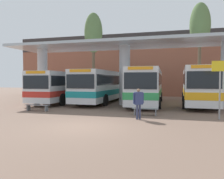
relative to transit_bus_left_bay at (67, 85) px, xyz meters
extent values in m
plane|color=#755B4C|center=(6.57, -11.22, -1.73)|extent=(100.00, 100.00, 0.00)
cube|color=brown|center=(6.57, 10.90, 2.86)|extent=(40.00, 0.50, 9.19)
cube|color=#332D2D|center=(6.57, 10.90, 6.35)|extent=(40.00, 0.58, 2.20)
cylinder|color=silver|center=(-2.02, -1.32, 0.99)|extent=(0.99, 0.99, 5.45)
cylinder|color=silver|center=(6.57, -1.32, 0.99)|extent=(0.99, 0.99, 5.45)
cube|color=#A8B7C1|center=(6.57, -1.32, 3.84)|extent=(22.17, 5.32, 0.24)
cube|color=silver|center=(0.00, 0.01, -0.02)|extent=(2.66, 11.16, 2.71)
cube|color=black|center=(0.00, 0.01, 0.50)|extent=(2.69, 10.72, 0.87)
cube|color=red|center=(0.00, 0.01, -0.63)|extent=(2.70, 11.20, 0.49)
cube|color=black|center=(0.07, -5.59, 0.39)|extent=(2.32, 0.09, 1.08)
cube|color=orange|center=(0.07, -5.59, 1.20)|extent=(1.77, 0.07, 0.22)
cylinder|color=black|center=(-1.22, -3.46, -1.18)|extent=(0.29, 1.10, 1.10)
cylinder|color=black|center=(1.30, -3.42, -1.18)|extent=(0.29, 1.10, 1.10)
cylinder|color=black|center=(-1.30, 3.06, -1.18)|extent=(0.29, 1.10, 1.10)
cylinder|color=black|center=(1.22, 3.09, -1.18)|extent=(0.29, 1.10, 1.10)
cube|color=silver|center=(3.94, 1.01, 0.03)|extent=(2.93, 12.27, 2.83)
cube|color=black|center=(3.94, 1.01, 0.57)|extent=(2.96, 11.79, 0.91)
cube|color=teal|center=(3.94, 1.01, -0.61)|extent=(2.97, 12.31, 0.51)
cube|color=black|center=(3.77, -5.12, 0.45)|extent=(2.39, 0.13, 1.13)
cube|color=orange|center=(3.77, -5.12, 1.31)|extent=(1.82, 0.10, 0.22)
cylinder|color=black|center=(2.54, -2.73, -1.20)|extent=(0.31, 1.06, 1.06)
cylinder|color=black|center=(5.14, -2.80, -1.20)|extent=(0.31, 1.06, 1.06)
cylinder|color=black|center=(2.74, 4.40, -1.20)|extent=(0.31, 1.06, 1.06)
cylinder|color=black|center=(5.34, 4.33, -1.20)|extent=(0.31, 1.06, 1.06)
cube|color=silver|center=(8.49, -0.14, 0.06)|extent=(2.78, 11.21, 2.95)
cube|color=black|center=(8.49, -0.14, 0.62)|extent=(2.81, 10.76, 0.95)
cube|color=#2D934C|center=(8.49, -0.14, -0.60)|extent=(2.82, 11.25, 0.53)
cube|color=black|center=(8.62, -5.74, 0.50)|extent=(2.32, 0.11, 1.18)
cube|color=orange|center=(8.62, -5.74, 1.40)|extent=(1.77, 0.09, 0.22)
cylinder|color=black|center=(7.30, -3.62, -1.25)|extent=(0.30, 0.98, 0.97)
cylinder|color=black|center=(9.83, -3.57, -1.25)|extent=(0.30, 0.98, 0.97)
cylinder|color=black|center=(7.15, 2.90, -1.25)|extent=(0.30, 0.98, 0.97)
cylinder|color=black|center=(9.68, 2.96, -1.25)|extent=(0.30, 0.98, 0.97)
cube|color=silver|center=(13.12, 0.55, 0.11)|extent=(2.92, 11.51, 3.01)
cube|color=black|center=(13.12, 0.55, 0.68)|extent=(2.94, 11.06, 0.96)
cube|color=orange|center=(13.12, 0.55, -0.57)|extent=(2.96, 11.56, 0.54)
cube|color=black|center=(12.88, -5.19, 0.56)|extent=(2.25, 0.15, 1.20)
cube|color=orange|center=(12.88, -5.19, 1.48)|extent=(1.71, 0.12, 0.22)
cylinder|color=black|center=(11.75, -2.94, -1.22)|extent=(0.32, 1.04, 1.03)
cylinder|color=black|center=(14.19, -3.04, -1.22)|extent=(0.32, 1.04, 1.03)
cylinder|color=black|center=(12.02, 3.74, -1.22)|extent=(0.32, 1.04, 1.03)
cylinder|color=black|center=(14.47, 3.64, -1.22)|extent=(0.32, 1.04, 1.03)
cube|color=slate|center=(9.12, -7.00, -1.29)|extent=(1.68, 0.44, 0.04)
cube|color=slate|center=(8.44, -7.00, -1.52)|extent=(0.07, 0.37, 0.42)
cube|color=slate|center=(9.79, -7.00, -1.52)|extent=(0.07, 0.37, 0.42)
cube|color=slate|center=(1.17, -7.00, -1.29)|extent=(1.91, 0.44, 0.04)
cube|color=slate|center=(0.40, -7.00, -1.52)|extent=(0.07, 0.37, 0.42)
cube|color=slate|center=(1.93, -7.00, -1.52)|extent=(0.07, 0.37, 0.42)
cylinder|color=gray|center=(13.43, -7.36, -0.34)|extent=(0.09, 0.09, 2.78)
cube|color=gold|center=(13.43, -7.36, 1.35)|extent=(0.90, 0.06, 0.60)
cylinder|color=#333856|center=(8.83, -8.59, -1.30)|extent=(0.17, 0.17, 0.87)
cylinder|color=#333856|center=(8.97, -8.51, -1.30)|extent=(0.17, 0.17, 0.87)
cube|color=navy|center=(8.90, -8.55, -0.51)|extent=(0.53, 0.46, 0.72)
sphere|color=#89664C|center=(8.90, -8.55, -0.05)|extent=(0.20, 0.20, 0.20)
cylinder|color=navy|center=(8.66, -8.69, -0.50)|extent=(0.13, 0.13, 0.61)
cylinder|color=navy|center=(9.15, -8.41, -0.50)|extent=(0.13, 0.13, 0.61)
cylinder|color=brown|center=(13.68, 4.35, 1.74)|extent=(0.34, 0.34, 6.95)
ellipsoid|color=#516B3D|center=(13.68, 4.35, 6.53)|extent=(2.17, 2.17, 4.78)
cylinder|color=brown|center=(1.23, 5.03, 1.71)|extent=(0.37, 0.37, 6.88)
ellipsoid|color=#516B3D|center=(1.23, 5.03, 6.52)|extent=(2.28, 2.28, 5.01)
camera|label=1|loc=(10.70, -21.08, 0.51)|focal=35.00mm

